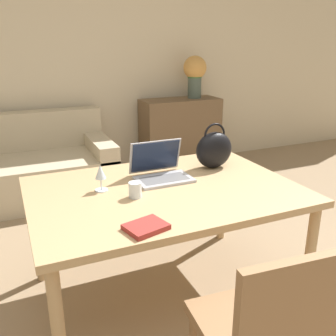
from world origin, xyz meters
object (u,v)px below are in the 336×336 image
object	(u,v)px
couch	(22,171)
laptop	(160,168)
handbag	(214,149)
wine_glass	(100,174)
chair	(265,328)
flower_vase	(195,72)
drinking_glass	(135,190)

from	to	relation	value
couch	laptop	size ratio (longest dim) A/B	5.31
handbag	wine_glass	bearing A→B (deg)	-172.91
chair	wine_glass	size ratio (longest dim) A/B	5.64
handbag	flower_vase	xyz separation A→B (m)	(0.90, 2.01, 0.32)
laptop	drinking_glass	distance (m)	0.34
laptop	drinking_glass	xyz separation A→B (m)	(-0.24, -0.23, -0.02)
flower_vase	wine_glass	bearing A→B (deg)	-128.77
wine_glass	flower_vase	xyz separation A→B (m)	(1.69, 2.11, 0.34)
handbag	laptop	bearing A→B (deg)	-175.35
laptop	handbag	distance (m)	0.41
drinking_glass	handbag	bearing A→B (deg)	22.48
laptop	handbag	world-z (taller)	handbag
drinking_glass	handbag	xyz separation A→B (m)	(0.64, 0.27, 0.08)
laptop	wine_glass	world-z (taller)	laptop
laptop	wine_glass	size ratio (longest dim) A/B	2.20
wine_glass	flower_vase	size ratio (longest dim) A/B	0.31
chair	laptop	size ratio (longest dim) A/B	2.57
couch	laptop	xyz separation A→B (m)	(0.75, -1.84, 0.50)
handbag	flower_vase	distance (m)	2.23
laptop	drinking_glass	size ratio (longest dim) A/B	3.90
laptop	flower_vase	world-z (taller)	flower_vase
chair	handbag	xyz separation A→B (m)	(0.43, 1.14, 0.36)
couch	laptop	bearing A→B (deg)	-67.79
wine_glass	drinking_glass	bearing A→B (deg)	-49.41
drinking_glass	flower_vase	xyz separation A→B (m)	(1.55, 2.28, 0.40)
handbag	flower_vase	bearing A→B (deg)	65.78
chair	couch	size ratio (longest dim) A/B	0.48
wine_glass	laptop	bearing A→B (deg)	9.60
laptop	wine_glass	xyz separation A→B (m)	(-0.39, -0.07, 0.04)
couch	drinking_glass	distance (m)	2.18
chair	drinking_glass	bearing A→B (deg)	108.51
laptop	couch	bearing A→B (deg)	112.21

